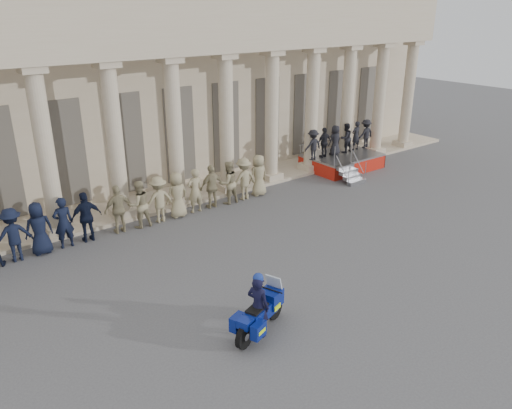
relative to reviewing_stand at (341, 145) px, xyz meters
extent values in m
plane|color=#49494C|center=(-10.81, -7.44, -1.30)|extent=(90.00, 90.00, 0.00)
cube|color=tan|center=(-10.81, 7.56, 3.20)|extent=(40.00, 10.00, 9.00)
cube|color=tan|center=(-10.81, 1.36, -1.23)|extent=(40.00, 2.60, 0.15)
cube|color=tan|center=(-10.81, 0.56, 5.49)|extent=(35.80, 1.00, 1.00)
cube|color=tan|center=(-10.81, 0.56, 6.59)|extent=(35.80, 1.00, 1.20)
cube|color=tan|center=(-14.71, 0.56, -1.00)|extent=(0.90, 0.90, 0.30)
cylinder|color=tan|center=(-14.71, 0.56, 1.95)|extent=(0.64, 0.64, 5.60)
cube|color=tan|center=(-14.71, 0.56, 4.87)|extent=(0.85, 0.85, 0.24)
cube|color=tan|center=(-12.11, 0.56, -1.00)|extent=(0.90, 0.90, 0.30)
cylinder|color=tan|center=(-12.11, 0.56, 1.95)|extent=(0.64, 0.64, 5.60)
cube|color=tan|center=(-12.11, 0.56, 4.87)|extent=(0.85, 0.85, 0.24)
cube|color=tan|center=(-9.51, 0.56, -1.00)|extent=(0.90, 0.90, 0.30)
cylinder|color=tan|center=(-9.51, 0.56, 1.95)|extent=(0.64, 0.64, 5.60)
cube|color=tan|center=(-9.51, 0.56, 4.87)|extent=(0.85, 0.85, 0.24)
cube|color=tan|center=(-6.91, 0.56, -1.00)|extent=(0.90, 0.90, 0.30)
cylinder|color=tan|center=(-6.91, 0.56, 1.95)|extent=(0.64, 0.64, 5.60)
cube|color=tan|center=(-6.91, 0.56, 4.87)|extent=(0.85, 0.85, 0.24)
cube|color=tan|center=(-4.31, 0.56, -1.00)|extent=(0.90, 0.90, 0.30)
cylinder|color=tan|center=(-4.31, 0.56, 1.95)|extent=(0.64, 0.64, 5.60)
cube|color=tan|center=(-4.31, 0.56, 4.87)|extent=(0.85, 0.85, 0.24)
cube|color=tan|center=(-1.71, 0.56, -1.00)|extent=(0.90, 0.90, 0.30)
cylinder|color=tan|center=(-1.71, 0.56, 1.95)|extent=(0.64, 0.64, 5.60)
cube|color=tan|center=(-1.71, 0.56, 4.87)|extent=(0.85, 0.85, 0.24)
cube|color=tan|center=(0.89, 0.56, -1.00)|extent=(0.90, 0.90, 0.30)
cylinder|color=tan|center=(0.89, 0.56, 1.95)|extent=(0.64, 0.64, 5.60)
cube|color=tan|center=(0.89, 0.56, 4.87)|extent=(0.85, 0.85, 0.24)
cube|color=tan|center=(3.49, 0.56, -1.00)|extent=(0.90, 0.90, 0.30)
cylinder|color=tan|center=(3.49, 0.56, 1.95)|extent=(0.64, 0.64, 5.60)
cube|color=tan|center=(3.49, 0.56, 4.87)|extent=(0.85, 0.85, 0.24)
cube|color=tan|center=(6.09, 0.56, -1.00)|extent=(0.90, 0.90, 0.30)
cylinder|color=tan|center=(6.09, 0.56, 1.95)|extent=(0.64, 0.64, 5.60)
cube|color=tan|center=(6.09, 0.56, 4.87)|extent=(0.85, 0.85, 0.24)
cube|color=black|center=(-13.41, 2.58, 1.25)|extent=(1.30, 0.12, 4.20)
cube|color=black|center=(-10.81, 2.58, 1.25)|extent=(1.30, 0.12, 4.20)
cube|color=black|center=(-8.21, 2.58, 1.25)|extent=(1.30, 0.12, 4.20)
cube|color=black|center=(-5.61, 2.58, 1.25)|extent=(1.30, 0.12, 4.20)
cube|color=black|center=(-3.01, 2.58, 1.25)|extent=(1.30, 0.12, 4.20)
cube|color=black|center=(-0.41, 2.58, 1.25)|extent=(1.30, 0.12, 4.20)
cube|color=black|center=(2.19, 2.58, 1.25)|extent=(1.30, 0.12, 4.20)
cube|color=black|center=(4.79, 2.58, 1.25)|extent=(1.30, 0.12, 4.20)
imported|color=black|center=(-16.46, -0.60, -0.34)|extent=(1.24, 0.71, 1.92)
imported|color=black|center=(-15.62, -0.60, -0.34)|extent=(0.94, 0.61, 1.92)
imported|color=black|center=(-14.78, -0.60, -0.34)|extent=(0.70, 0.46, 1.92)
imported|color=black|center=(-13.94, -0.60, -0.34)|extent=(1.12, 0.47, 1.92)
imported|color=gray|center=(-12.70, -0.60, -0.34)|extent=(1.12, 0.47, 1.92)
imported|color=gray|center=(-11.86, -0.60, -0.34)|extent=(0.93, 0.73, 1.92)
imported|color=gray|center=(-11.02, -0.60, -0.34)|extent=(1.24, 0.71, 1.92)
imported|color=gray|center=(-10.18, -0.60, -0.34)|extent=(0.94, 0.61, 1.92)
imported|color=gray|center=(-9.34, -0.60, -0.34)|extent=(0.70, 0.46, 1.92)
imported|color=gray|center=(-8.50, -0.60, -0.34)|extent=(1.12, 0.47, 1.92)
imported|color=gray|center=(-7.66, -0.60, -0.34)|extent=(0.93, 0.73, 1.92)
imported|color=gray|center=(-6.82, -0.60, -0.34)|extent=(1.24, 0.71, 1.92)
imported|color=gray|center=(-5.98, -0.60, -0.34)|extent=(0.94, 0.61, 1.92)
cube|color=gray|center=(0.09, -0.04, -0.58)|extent=(3.83, 2.74, 0.10)
cube|color=#A5190D|center=(0.09, -1.39, -0.96)|extent=(3.83, 0.04, 0.68)
cube|color=#A5190D|center=(-1.80, -0.04, -0.96)|extent=(0.04, 2.74, 0.68)
cube|color=#A5190D|center=(1.99, -0.04, -0.96)|extent=(0.04, 2.74, 0.68)
cube|color=gray|center=(-1.22, -2.31, -1.20)|extent=(1.10, 0.28, 0.19)
cube|color=gray|center=(-1.22, -2.03, -1.01)|extent=(1.10, 0.28, 0.19)
cube|color=gray|center=(-1.22, -1.75, -0.82)|extent=(1.10, 0.28, 0.19)
cube|color=gray|center=(-1.22, -1.47, -0.62)|extent=(1.10, 0.28, 0.19)
cylinder|color=gray|center=(0.09, 1.27, -0.03)|extent=(3.83, 0.04, 0.04)
imported|color=black|center=(-1.91, 0.16, 0.26)|extent=(1.02, 0.58, 1.57)
imported|color=black|center=(-1.11, 0.16, 0.26)|extent=(0.92, 0.38, 1.57)
imported|color=black|center=(-0.31, 0.16, 0.26)|extent=(0.77, 0.50, 1.57)
imported|color=black|center=(0.49, 0.16, 0.26)|extent=(0.76, 0.60, 1.57)
imported|color=black|center=(1.29, 0.16, 0.26)|extent=(0.57, 0.38, 1.57)
imported|color=black|center=(2.09, 0.16, 0.26)|extent=(1.02, 0.58, 1.57)
cylinder|color=black|center=(-11.59, -8.63, -0.97)|extent=(0.67, 0.37, 0.67)
cylinder|color=black|center=(-13.01, -9.16, -0.97)|extent=(0.67, 0.37, 0.67)
cube|color=navy|center=(-12.25, -8.88, -0.68)|extent=(1.23, 0.80, 0.38)
cube|color=navy|center=(-11.78, -8.70, -0.51)|extent=(0.70, 0.69, 0.45)
cube|color=silver|center=(-11.78, -8.70, -0.75)|extent=(0.31, 0.36, 0.12)
cube|color=#B2BFCC|center=(-11.62, -8.64, -0.17)|extent=(0.36, 0.51, 0.54)
cube|color=black|center=(-12.44, -8.95, -0.47)|extent=(0.73, 0.55, 0.10)
cube|color=navy|center=(-12.96, -9.15, -0.60)|extent=(0.45, 0.45, 0.22)
cube|color=navy|center=(-12.75, -9.41, -0.75)|extent=(0.50, 0.37, 0.40)
cube|color=#CDF80D|center=(-12.75, -9.41, -0.75)|extent=(0.37, 0.33, 0.10)
cube|color=navy|center=(-12.98, -8.81, -0.75)|extent=(0.50, 0.37, 0.40)
cube|color=#CDF80D|center=(-12.98, -8.81, -0.75)|extent=(0.37, 0.33, 0.10)
cylinder|color=silver|center=(-12.81, -8.83, -1.00)|extent=(0.60, 0.31, 0.10)
cylinder|color=black|center=(-11.78, -8.70, -0.27)|extent=(0.28, 0.67, 0.04)
imported|color=black|center=(-12.39, -8.93, -0.42)|extent=(0.62, 0.75, 1.76)
sphere|color=navy|center=(-12.39, -8.93, 0.41)|extent=(0.28, 0.28, 0.28)
camera|label=1|loc=(-19.15, -17.73, 6.88)|focal=35.00mm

